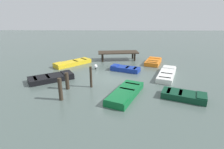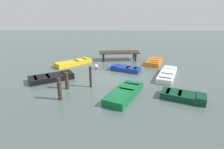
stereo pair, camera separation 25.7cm
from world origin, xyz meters
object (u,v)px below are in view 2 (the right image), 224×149
Objects in this scene: rowboat_green at (124,93)px; rowboat_yellow at (73,63)px; mooring_piling_mid_right at (67,81)px; mooring_piling_mid_left at (59,89)px; dock_segment at (119,53)px; rowboat_orange at (154,62)px; mooring_piling_center at (91,77)px; marker_buoy at (96,66)px; rowboat_black at (52,77)px; rowboat_white at (167,74)px; rowboat_blue at (125,69)px; rowboat_dark_green at (183,96)px.

rowboat_green and rowboat_yellow have the same top height.
mooring_piling_mid_left is at bearing -89.34° from mooring_piling_mid_right.
dock_segment reaches higher than rowboat_yellow.
rowboat_orange is 8.62m from mooring_piling_center.
marker_buoy is at bearing 91.79° from mooring_piling_center.
mooring_piling_center is (-2.07, -7.87, -0.04)m from dock_segment.
marker_buoy is (3.24, 3.01, 0.07)m from rowboat_black.
dock_segment is 9.38m from rowboat_green.
dock_segment is 5.22m from rowboat_yellow.
marker_buoy reaches higher than rowboat_black.
rowboat_black and rowboat_white have the same top height.
rowboat_blue is 1.96× the size of mooring_piling_mid_left.
rowboat_white is (3.73, 3.89, -0.00)m from rowboat_green.
marker_buoy reaches higher than rowboat_white.
rowboat_black is (-5.44, -6.54, -0.61)m from dock_segment.
rowboat_blue is at bearing 115.61° from rowboat_yellow.
dock_segment reaches higher than rowboat_white.
rowboat_blue is 5.66m from rowboat_yellow.
rowboat_dark_green is 6.39m from mooring_piling_center.
dock_segment is at bearing -58.74° from rowboat_blue.
rowboat_black is 2.98× the size of mooring_piling_mid_right.
rowboat_dark_green and rowboat_blue have the same top height.
mooring_piling_mid_left is at bearing -103.10° from marker_buoy.
rowboat_white is 8.29m from mooring_piling_mid_right.
dock_segment is at bearing 89.30° from rowboat_orange.
mooring_piling_mid_right is at bearing -76.25° from rowboat_black.
rowboat_blue is at bearing 150.35° from rowboat_orange.
mooring_piling_mid_left reaches higher than rowboat_orange.
rowboat_dark_green is 3.71m from rowboat_green.
rowboat_black is 10.44m from rowboat_orange.
mooring_piling_mid_left is at bearing 77.01° from rowboat_blue.
marker_buoy reaches higher than rowboat_blue.
marker_buoy is at bearing 76.90° from mooring_piling_mid_left.
rowboat_green is (-3.35, -7.87, -0.00)m from rowboat_orange.
rowboat_dark_green is 11.58m from rowboat_yellow.
dock_segment is at bearing 159.13° from rowboat_yellow.
rowboat_white is at bearing -59.51° from dock_segment.
rowboat_green is at bearing -66.36° from marker_buoy.
rowboat_yellow is at bearing 91.04° from rowboat_white.
rowboat_white is at bearing 114.35° from rowboat_yellow.
rowboat_orange is at bearing 116.14° from rowboat_dark_green.
mooring_piling_mid_left is (1.04, -7.86, 0.51)m from rowboat_yellow.
marker_buoy is (-2.80, 0.47, 0.07)m from rowboat_blue.
rowboat_green and rowboat_blue have the same top height.
rowboat_yellow is at bearing 3.13° from rowboat_blue.
rowboat_white is 2.81× the size of mooring_piling_mid_left.
mooring_piling_mid_right reaches higher than rowboat_dark_green.
mooring_piling_mid_left reaches higher than rowboat_yellow.
mooring_piling_mid_left is at bearing -57.35° from rowboat_green.
mooring_piling_mid_right reaches higher than marker_buoy.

